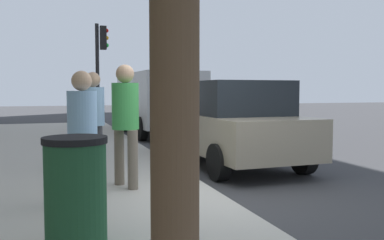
% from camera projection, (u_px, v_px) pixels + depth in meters
% --- Properties ---
extents(ground_plane, '(80.00, 80.00, 0.00)m').
position_uv_depth(ground_plane, '(217.00, 201.00, 6.09)').
color(ground_plane, '#38383A').
rests_on(ground_plane, ground).
extents(parking_meter, '(0.36, 0.12, 1.41)m').
position_uv_depth(parking_meter, '(164.00, 116.00, 6.79)').
color(parking_meter, gray).
rests_on(parking_meter, sidewalk_slab).
extents(pedestrian_at_meter, '(0.52, 0.39, 1.81)m').
position_uv_depth(pedestrian_at_meter, '(125.00, 115.00, 6.26)').
color(pedestrian_at_meter, '#726656').
rests_on(pedestrian_at_meter, sidewalk_slab).
extents(pedestrian_bystander, '(0.36, 0.44, 1.67)m').
position_uv_depth(pedestrian_bystander, '(82.00, 127.00, 5.29)').
color(pedestrian_bystander, '#47474C').
rests_on(pedestrian_bystander, sidewalk_slab).
extents(parking_officer, '(0.48, 0.38, 1.75)m').
position_uv_depth(parking_officer, '(93.00, 114.00, 7.30)').
color(parking_officer, '#47474C').
rests_on(parking_officer, sidewalk_slab).
extents(parked_sedan_near, '(4.46, 2.09, 1.77)m').
position_uv_depth(parked_sedan_near, '(231.00, 123.00, 8.97)').
color(parked_sedan_near, gray).
rests_on(parked_sedan_near, ground_plane).
extents(parked_van_far, '(5.24, 2.21, 2.18)m').
position_uv_depth(parked_van_far, '(158.00, 99.00, 15.18)').
color(parked_van_far, silver).
rests_on(parked_van_far, ground_plane).
extents(traffic_signal, '(0.24, 0.44, 3.60)m').
position_uv_depth(traffic_signal, '(100.00, 60.00, 13.94)').
color(traffic_signal, black).
rests_on(traffic_signal, sidewalk_slab).
extents(trash_bin, '(0.59, 0.59, 1.01)m').
position_uv_depth(trash_bin, '(76.00, 191.00, 3.90)').
color(trash_bin, '#1E4C2D').
rests_on(trash_bin, sidewalk_slab).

